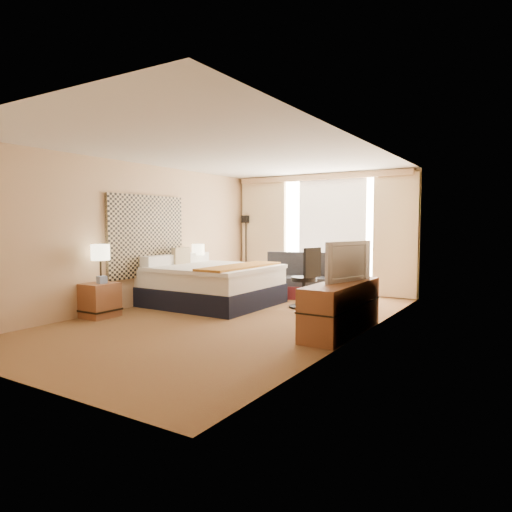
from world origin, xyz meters
The scene contains 21 objects.
floor centered at (0.00, 0.00, 0.00)m, with size 4.20×7.00×0.02m, color #542218.
ceiling centered at (0.00, 0.00, 2.60)m, with size 4.20×7.00×0.02m, color silver.
wall_back centered at (0.00, 3.50, 1.30)m, with size 4.20×0.02×2.60m, color tan.
wall_front centered at (0.00, -3.50, 1.30)m, with size 4.20×0.02×2.60m, color tan.
wall_left centered at (-2.10, 0.00, 1.30)m, with size 0.02×7.00×2.60m, color tan.
wall_right centered at (2.10, 0.00, 1.30)m, with size 0.02×7.00×2.60m, color tan.
headboard centered at (-2.06, 0.20, 1.28)m, with size 0.06×1.85×1.50m, color black.
nightstand_left centered at (-1.87, -1.05, 0.28)m, with size 0.45×0.52×0.55m, color brown.
nightstand_right centered at (-1.87, 1.45, 0.28)m, with size 0.45×0.52×0.55m, color brown.
media_dresser centered at (1.83, 0.00, 0.35)m, with size 0.50×1.80×0.70m, color brown.
window centered at (0.25, 3.47, 1.32)m, with size 2.30×0.02×2.30m, color white.
curtains centered at (0.00, 3.39, 1.41)m, with size 4.12×0.19×2.56m.
bed centered at (-1.06, 0.84, 0.38)m, with size 2.16×1.97×1.05m.
loveseat centered at (-0.10, 2.49, 0.30)m, with size 1.63×1.20×0.91m.
floor_lamp centered at (-1.90, 3.30, 1.21)m, with size 0.22×0.22×1.71m.
desk_chair centered at (0.61, 1.44, 0.48)m, with size 0.53×0.53×1.09m.
lamp_left centered at (-1.87, -1.02, 1.03)m, with size 0.30×0.30×0.63m.
lamp_right centered at (-1.84, 1.41, 0.97)m, with size 0.26×0.26×0.54m.
tissue_box centered at (-1.82, -1.04, 0.61)m, with size 0.13×0.13×0.12m, color #829BC9.
telephone centered at (-1.87, 1.40, 0.59)m, with size 0.20×0.15×0.08m, color black.
television centered at (1.78, 0.16, 0.98)m, with size 0.97×0.13×0.56m, color black.
Camera 1 is at (4.12, -5.90, 1.50)m, focal length 32.00 mm.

